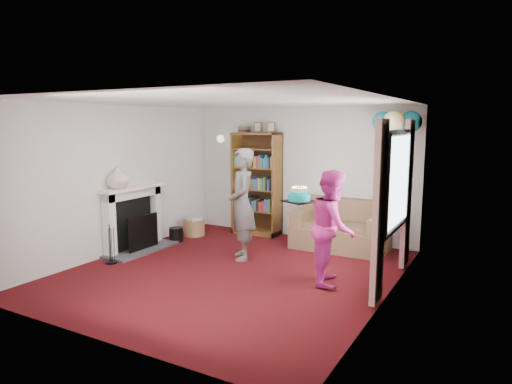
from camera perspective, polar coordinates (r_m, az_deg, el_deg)
The scene contains 16 objects.
ground at distance 6.92m, azimuth -3.00°, elevation -9.93°, with size 5.00×5.00×0.00m, color #36080D.
wall_back at distance 8.84m, azimuth 5.64°, elevation 2.40°, with size 4.50×0.02×2.50m, color silver.
wall_left at distance 8.06m, azimuth -16.81°, elevation 1.47°, with size 0.02×5.00×2.50m, color silver.
wall_right at distance 5.76m, azimuth 16.30°, elevation -1.21°, with size 0.02×5.00×2.50m, color silver.
ceiling at distance 6.57m, azimuth -3.17°, elevation 11.27°, with size 4.50×5.00×0.01m, color white.
fireplace at distance 8.19m, azimuth -14.78°, elevation -3.57°, with size 0.55×1.80×1.12m.
window_bay at distance 6.36m, azimuth 17.02°, elevation -0.77°, with size 0.14×2.02×2.20m.
wall_sconce at distance 9.50m, azimuth -4.44°, elevation 6.66°, with size 0.16×0.23×0.16m.
bookcase at distance 9.06m, azimuth 0.16°, elevation 0.90°, with size 0.95×0.42×2.23m.
sofa at distance 8.23m, azimuth 10.62°, elevation -4.70°, with size 1.62×0.86×0.86m.
wicker_basket at distance 9.12m, azimuth -7.74°, elevation -4.33°, with size 0.42×0.42×0.38m.
person_striped at distance 7.35m, azimuth -1.76°, elevation -1.57°, with size 0.66×0.43×1.80m, color black.
person_magenta at distance 6.35m, azimuth 9.58°, elevation -4.32°, with size 0.77×0.60×1.58m, color #BD257E.
birthday_cake at distance 6.64m, azimuth 5.43°, elevation -0.67°, with size 0.38×0.38×0.22m.
balloons at distance 7.63m, azimuth 17.18°, elevation 8.39°, with size 0.77×0.77×1.73m.
mantel_vase at distance 7.85m, azimuth -16.90°, elevation 1.78°, with size 0.37×0.37×0.38m, color beige.
Camera 1 is at (3.51, -5.55, 2.20)m, focal length 32.00 mm.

